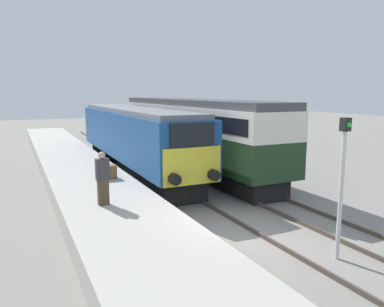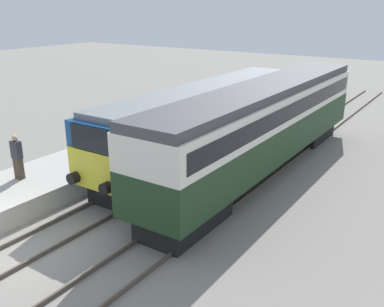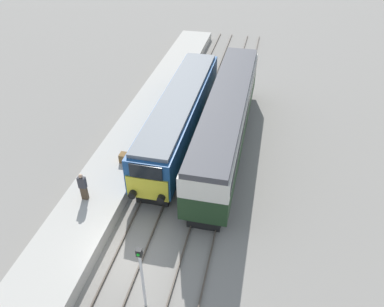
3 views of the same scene
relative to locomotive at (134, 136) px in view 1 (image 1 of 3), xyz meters
name	(u,v)px [view 1 (image 1 of 3)]	position (x,y,z in m)	size (l,w,h in m)	color
ground_plane	(241,240)	(0.00, -11.40, -2.12)	(120.00, 120.00, 0.00)	gray
platform_left	(88,183)	(-3.30, -3.40, -1.70)	(3.50, 50.00, 0.84)	#B7B2A8
rails_near_track	(178,198)	(0.00, -6.40, -2.05)	(1.51, 60.00, 0.14)	#4C4238
rails_far_track	(244,190)	(3.40, -6.40, -2.05)	(1.50, 60.00, 0.14)	#4C4238
locomotive	(134,136)	(0.00, 0.00, 0.00)	(2.70, 16.10, 3.74)	black
passenger_carriage	(189,127)	(3.40, -0.32, 0.41)	(2.75, 17.33, 4.21)	black
person_on_platform	(103,178)	(-3.65, -8.44, -0.37)	(0.44, 0.26, 1.83)	#473828
signal_post	(342,177)	(1.70, -13.68, 0.23)	(0.24, 0.28, 3.96)	silver
luggage_crate	(108,172)	(-2.62, -4.60, -0.98)	(0.70, 0.56, 0.60)	brown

